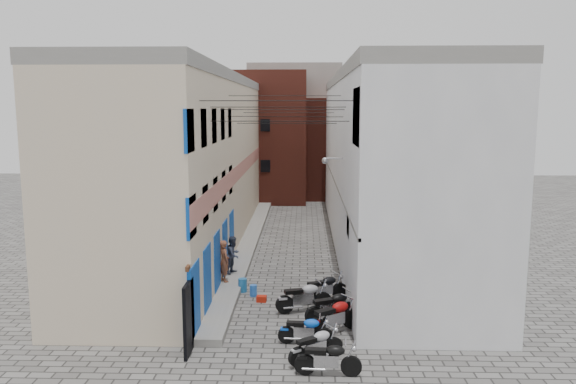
# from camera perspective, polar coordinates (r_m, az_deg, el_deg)

# --- Properties ---
(ground) EXTENTS (90.00, 90.00, 0.00)m
(ground) POSITION_cam_1_polar(r_m,az_deg,el_deg) (17.80, -1.41, -15.58)
(ground) COLOR #595754
(ground) RESTS_ON ground
(plinth) EXTENTS (0.90, 26.00, 0.25)m
(plinth) POSITION_cam_1_polar(r_m,az_deg,el_deg) (30.22, -3.96, -5.14)
(plinth) COLOR gray
(plinth) RESTS_ON ground
(building_left) EXTENTS (5.10, 27.00, 9.00)m
(building_left) POSITION_cam_1_polar(r_m,az_deg,el_deg) (29.88, -9.67, 3.11)
(building_left) COLOR beige
(building_left) RESTS_ON ground
(building_right) EXTENTS (5.94, 26.00, 9.00)m
(building_right) POSITION_cam_1_polar(r_m,az_deg,el_deg) (29.62, 9.67, 3.08)
(building_right) COLOR silver
(building_right) RESTS_ON ground
(building_far_brick_left) EXTENTS (6.00, 6.00, 10.00)m
(building_far_brick_left) POSITION_cam_1_polar(r_m,az_deg,el_deg) (44.37, -2.05, 5.62)
(building_far_brick_left) COLOR maroon
(building_far_brick_left) RESTS_ON ground
(building_far_brick_right) EXTENTS (5.00, 6.00, 8.00)m
(building_far_brick_right) POSITION_cam_1_polar(r_m,az_deg,el_deg) (46.37, 4.32, 4.50)
(building_far_brick_right) COLOR maroon
(building_far_brick_right) RESTS_ON ground
(building_far_concrete) EXTENTS (8.00, 5.00, 11.00)m
(building_far_concrete) POSITION_cam_1_polar(r_m,az_deg,el_deg) (50.25, 0.69, 6.55)
(building_far_concrete) COLOR gray
(building_far_concrete) RESTS_ON ground
(far_shopfront) EXTENTS (2.00, 0.30, 2.40)m
(far_shopfront) POSITION_cam_1_polar(r_m,az_deg,el_deg) (41.87, 0.46, 0.22)
(far_shopfront) COLOR black
(far_shopfront) RESTS_ON ground
(overhead_wires) EXTENTS (5.80, 13.02, 1.32)m
(overhead_wires) POSITION_cam_1_polar(r_m,az_deg,el_deg) (23.87, -0.46, 8.20)
(overhead_wires) COLOR black
(overhead_wires) RESTS_ON ground
(motorcycle_a) EXTENTS (1.88, 0.70, 1.07)m
(motorcycle_a) POSITION_cam_1_polar(r_m,az_deg,el_deg) (16.01, 4.09, -16.37)
(motorcycle_a) COLOR black
(motorcycle_a) RESTS_ON ground
(motorcycle_b) EXTENTS (1.86, 1.52, 1.07)m
(motorcycle_b) POSITION_cam_1_polar(r_m,az_deg,el_deg) (16.78, 2.88, -15.15)
(motorcycle_b) COLOR #A4A5A9
(motorcycle_b) RESTS_ON ground
(motorcycle_c) EXTENTS (1.76, 0.66, 1.00)m
(motorcycle_c) POSITION_cam_1_polar(r_m,az_deg,el_deg) (17.89, 1.80, -13.71)
(motorcycle_c) COLOR blue
(motorcycle_c) RESTS_ON ground
(motorcycle_d) EXTENTS (2.15, 1.81, 1.25)m
(motorcycle_d) POSITION_cam_1_polar(r_m,az_deg,el_deg) (18.68, 4.76, -12.34)
(motorcycle_d) COLOR #9D0C0B
(motorcycle_d) RESTS_ON ground
(motorcycle_e) EXTENTS (2.16, 1.41, 1.20)m
(motorcycle_e) POSITION_cam_1_polar(r_m,az_deg,el_deg) (19.60, 4.61, -11.39)
(motorcycle_e) COLOR black
(motorcycle_e) RESTS_ON ground
(motorcycle_f) EXTENTS (2.20, 1.23, 1.22)m
(motorcycle_f) POSITION_cam_1_polar(r_m,az_deg,el_deg) (20.46, 1.64, -10.47)
(motorcycle_f) COLOR #9D9DA2
(motorcycle_f) RESTS_ON ground
(motorcycle_g) EXTENTS (2.05, 1.51, 1.15)m
(motorcycle_g) POSITION_cam_1_polar(r_m,az_deg,el_deg) (21.54, 3.71, -9.58)
(motorcycle_g) COLOR black
(motorcycle_g) RESTS_ON ground
(person_a) EXTENTS (0.65, 0.74, 1.71)m
(person_a) POSITION_cam_1_polar(r_m,az_deg,el_deg) (23.13, -6.49, -6.97)
(person_a) COLOR brown
(person_a) RESTS_ON plinth
(person_b) EXTENTS (0.86, 0.96, 1.61)m
(person_b) POSITION_cam_1_polar(r_m,az_deg,el_deg) (24.23, -5.57, -6.36)
(person_b) COLOR #303648
(person_b) RESTS_ON plinth
(water_jug_near) EXTENTS (0.36, 0.36, 0.44)m
(water_jug_near) POSITION_cam_1_polar(r_m,az_deg,el_deg) (22.23, -3.54, -9.97)
(water_jug_near) COLOR blue
(water_jug_near) RESTS_ON ground
(water_jug_far) EXTENTS (0.39, 0.39, 0.54)m
(water_jug_far) POSITION_cam_1_polar(r_m,az_deg,el_deg) (22.74, -4.63, -9.42)
(water_jug_far) COLOR #216CA9
(water_jug_far) RESTS_ON ground
(red_crate) EXTENTS (0.38, 0.30, 0.23)m
(red_crate) POSITION_cam_1_polar(r_m,az_deg,el_deg) (21.64, -2.71, -10.78)
(red_crate) COLOR #B41E0C
(red_crate) RESTS_ON ground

